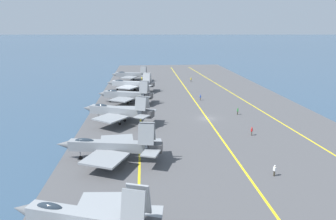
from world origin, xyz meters
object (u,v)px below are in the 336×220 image
(parked_jet_second, at_px, (112,146))
(crew_red_vest, at_px, (252,131))
(parked_jet_third, at_px, (118,111))
(crew_green_vest, at_px, (238,111))
(crew_blue_vest, at_px, (200,97))
(parked_jet_nearest, at_px, (86,219))
(parked_jet_sixth, at_px, (131,75))
(crew_yellow_vest, at_px, (191,79))
(parked_jet_fourth, at_px, (126,95))
(parked_jet_fifth, at_px, (131,84))
(crew_white_vest, at_px, (275,170))

(parked_jet_second, height_order, crew_red_vest, parked_jet_second)
(parked_jet_third, bearing_deg, crew_green_vest, -81.10)
(crew_red_vest, height_order, crew_blue_vest, crew_blue_vest)
(parked_jet_nearest, xyz_separation_m, crew_blue_vest, (58.15, -21.84, -1.72))
(parked_jet_sixth, relative_size, crew_yellow_vest, 8.59)
(parked_jet_second, relative_size, crew_green_vest, 10.17)
(parked_jet_second, bearing_deg, parked_jet_third, 1.52)
(crew_yellow_vest, relative_size, crew_blue_vest, 1.01)
(parked_jet_fourth, height_order, parked_jet_fifth, parked_jet_fourth)
(parked_jet_fourth, bearing_deg, crew_green_vest, -116.85)
(parked_jet_second, bearing_deg, parked_jet_fifth, -1.03)
(parked_jet_fifth, bearing_deg, crew_green_vest, -138.83)
(crew_yellow_vest, height_order, crew_blue_vest, crew_yellow_vest)
(parked_jet_fourth, relative_size, crew_red_vest, 9.32)
(parked_jet_fifth, bearing_deg, parked_jet_fourth, 177.19)
(crew_white_vest, bearing_deg, parked_jet_sixth, 16.04)
(parked_jet_third, height_order, crew_white_vest, parked_jet_third)
(parked_jet_nearest, xyz_separation_m, parked_jet_fifth, (73.11, -1.45, -0.22))
(parked_jet_fourth, bearing_deg, crew_red_vest, -137.74)
(parked_jet_fifth, relative_size, parked_jet_sixth, 1.10)
(parked_jet_nearest, distance_m, parked_jet_fourth, 56.57)
(parked_jet_second, distance_m, crew_blue_vest, 44.80)
(parked_jet_second, xyz_separation_m, parked_jet_sixth, (73.45, -0.18, 0.10))
(parked_jet_nearest, relative_size, crew_green_vest, 9.23)
(parked_jet_nearest, distance_m, crew_white_vest, 26.61)
(crew_blue_vest, bearing_deg, crew_red_vest, -171.39)
(parked_jet_sixth, distance_m, crew_red_vest, 68.99)
(parked_jet_fourth, xyz_separation_m, crew_blue_vest, (1.59, -21.20, -1.40))
(crew_white_vest, relative_size, crew_red_vest, 0.98)
(crew_white_vest, bearing_deg, crew_blue_vest, 2.39)
(parked_jet_nearest, distance_m, parked_jet_second, 18.81)
(parked_jet_fourth, height_order, crew_white_vest, parked_jet_fourth)
(parked_jet_second, distance_m, crew_yellow_vest, 73.87)
(crew_yellow_vest, bearing_deg, parked_jet_nearest, 164.95)
(parked_jet_fifth, relative_size, crew_green_vest, 9.95)
(crew_blue_vest, bearing_deg, parked_jet_second, 151.50)
(parked_jet_second, xyz_separation_m, parked_jet_fifth, (54.31, -0.97, -0.01))
(parked_jet_nearest, bearing_deg, crew_blue_vest, -20.58)
(parked_jet_nearest, relative_size, parked_jet_fifth, 0.93)
(parked_jet_fifth, xyz_separation_m, crew_blue_vest, (-14.96, -20.39, -1.49))
(crew_yellow_vest, distance_m, crew_white_vest, 77.03)
(parked_jet_second, bearing_deg, crew_yellow_vest, -18.48)
(crew_red_vest, bearing_deg, parked_jet_third, 69.20)
(crew_red_vest, distance_m, crew_blue_vest, 30.24)
(parked_jet_nearest, xyz_separation_m, parked_jet_fourth, (56.56, -0.64, -0.32))
(crew_green_vest, bearing_deg, crew_red_vest, 173.30)
(parked_jet_nearest, xyz_separation_m, crew_yellow_vest, (88.85, -23.88, -1.71))
(parked_jet_second, bearing_deg, crew_blue_vest, -28.50)
(parked_jet_fifth, distance_m, crew_red_vest, 51.34)
(parked_jet_fifth, bearing_deg, crew_blue_vest, -126.27)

